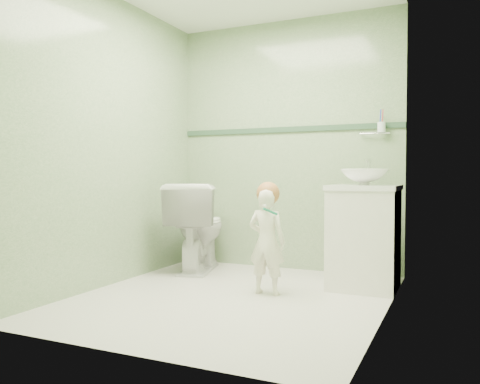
% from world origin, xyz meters
% --- Properties ---
extents(ground, '(2.50, 2.50, 0.00)m').
position_xyz_m(ground, '(0.00, 0.00, 0.00)').
color(ground, silver).
rests_on(ground, ground).
extents(room_shell, '(2.50, 2.54, 2.40)m').
position_xyz_m(room_shell, '(0.00, 0.00, 1.20)').
color(room_shell, gray).
rests_on(room_shell, ground).
extents(trim_stripe, '(2.20, 0.02, 0.05)m').
position_xyz_m(trim_stripe, '(0.00, 1.24, 1.35)').
color(trim_stripe, '#304F38').
rests_on(trim_stripe, room_shell).
extents(vanity, '(0.52, 0.50, 0.80)m').
position_xyz_m(vanity, '(0.84, 0.70, 0.40)').
color(vanity, white).
rests_on(vanity, ground).
extents(counter, '(0.54, 0.52, 0.04)m').
position_xyz_m(counter, '(0.84, 0.70, 0.81)').
color(counter, white).
rests_on(counter, vanity).
extents(basin, '(0.37, 0.37, 0.13)m').
position_xyz_m(basin, '(0.84, 0.70, 0.89)').
color(basin, white).
rests_on(basin, counter).
extents(faucet, '(0.03, 0.13, 0.18)m').
position_xyz_m(faucet, '(0.84, 0.89, 0.97)').
color(faucet, silver).
rests_on(faucet, counter).
extents(cup_holder, '(0.26, 0.07, 0.21)m').
position_xyz_m(cup_holder, '(0.89, 1.18, 1.33)').
color(cup_holder, silver).
rests_on(cup_holder, room_shell).
extents(toilet, '(0.66, 0.91, 0.83)m').
position_xyz_m(toilet, '(-0.74, 0.80, 0.42)').
color(toilet, white).
rests_on(toilet, ground).
extents(toddler, '(0.30, 0.20, 0.80)m').
position_xyz_m(toddler, '(0.20, 0.21, 0.40)').
color(toddler, white).
rests_on(toddler, ground).
extents(hair_cap, '(0.18, 0.18, 0.18)m').
position_xyz_m(hair_cap, '(0.20, 0.23, 0.77)').
color(hair_cap, '#AC6B38').
rests_on(hair_cap, toddler).
extents(teal_toothbrush, '(0.11, 0.13, 0.08)m').
position_xyz_m(teal_toothbrush, '(0.27, 0.08, 0.65)').
color(teal_toothbrush, '#147B57').
rests_on(teal_toothbrush, toddler).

